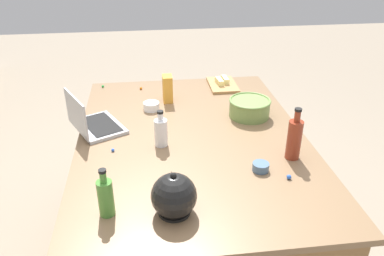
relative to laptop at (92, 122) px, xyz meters
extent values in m
cube|color=olive|center=(-0.14, -0.53, -0.51)|extent=(1.64, 1.15, 0.87)
cube|color=#846647|center=(-0.14, -0.53, -0.06)|extent=(1.70, 1.21, 0.03)
cube|color=#B7B7BC|center=(0.02, -0.03, -0.04)|extent=(0.38, 0.34, 0.02)
cube|color=black|center=(0.02, -0.04, -0.03)|extent=(0.31, 0.26, 0.00)
cube|color=#B7B7BC|center=(-0.03, 0.07, 0.07)|extent=(0.27, 0.14, 0.20)
cube|color=silver|center=(-0.03, 0.06, 0.07)|extent=(0.24, 0.12, 0.18)
cylinder|color=#72934C|center=(0.06, -0.90, 0.00)|extent=(0.23, 0.23, 0.10)
cylinder|color=black|center=(0.06, -0.90, 0.01)|extent=(0.19, 0.19, 0.09)
torus|color=#72934C|center=(0.06, -0.90, 0.05)|extent=(0.24, 0.24, 0.01)
cylinder|color=white|center=(-0.21, -0.37, 0.02)|extent=(0.07, 0.07, 0.14)
cylinder|color=white|center=(-0.21, -0.37, 0.11)|extent=(0.03, 0.03, 0.04)
cylinder|color=black|center=(-0.21, -0.37, 0.14)|extent=(0.03, 0.03, 0.01)
cylinder|color=#4C8C38|center=(-0.72, -0.13, 0.03)|extent=(0.06, 0.06, 0.15)
cylinder|color=#4C8C38|center=(-0.72, -0.13, 0.13)|extent=(0.03, 0.03, 0.04)
cylinder|color=black|center=(-0.72, -0.13, 0.16)|extent=(0.03, 0.03, 0.01)
cylinder|color=maroon|center=(-0.41, -0.99, 0.05)|extent=(0.07, 0.07, 0.20)
cylinder|color=maroon|center=(-0.41, -0.99, 0.18)|extent=(0.03, 0.03, 0.06)
cylinder|color=black|center=(-0.41, -0.99, 0.21)|extent=(0.03, 0.03, 0.01)
cylinder|color=black|center=(-0.74, -0.39, -0.04)|extent=(0.13, 0.13, 0.01)
sphere|color=black|center=(-0.74, -0.39, 0.03)|extent=(0.18, 0.18, 0.18)
cone|color=black|center=(-0.66, -0.39, 0.05)|extent=(0.08, 0.03, 0.07)
sphere|color=black|center=(-0.74, -0.39, 0.13)|extent=(0.02, 0.02, 0.02)
cube|color=#AD7F4C|center=(0.54, -0.84, -0.04)|extent=(0.29, 0.19, 0.02)
cube|color=#F4E58C|center=(0.57, -0.86, -0.01)|extent=(0.11, 0.04, 0.04)
cube|color=#F4E58C|center=(0.54, -0.81, -0.01)|extent=(0.11, 0.05, 0.04)
cylinder|color=slate|center=(-0.50, -0.81, -0.03)|extent=(0.08, 0.08, 0.04)
cylinder|color=white|center=(0.22, -0.33, -0.02)|extent=(0.10, 0.10, 0.05)
cube|color=gold|center=(0.34, -0.44, 0.04)|extent=(0.09, 0.06, 0.17)
sphere|color=green|center=(0.62, -0.01, -0.04)|extent=(0.02, 0.02, 0.02)
sphere|color=blue|center=(-0.58, -0.91, -0.04)|extent=(0.02, 0.02, 0.02)
sphere|color=orange|center=(0.55, -0.27, -0.04)|extent=(0.02, 0.02, 0.02)
sphere|color=#CC3399|center=(0.19, -0.87, -0.04)|extent=(0.02, 0.02, 0.02)
sphere|color=blue|center=(-0.25, -0.12, -0.04)|extent=(0.02, 0.02, 0.02)
sphere|color=orange|center=(0.28, -0.91, -0.04)|extent=(0.02, 0.02, 0.02)
camera|label=1|loc=(-1.94, -0.31, 0.97)|focal=36.37mm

